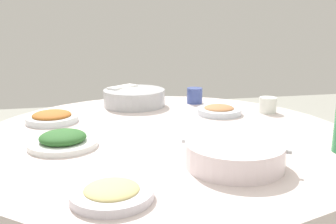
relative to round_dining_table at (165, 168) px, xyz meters
The scene contains 9 objects.
round_dining_table is the anchor object (origin of this frame).
rice_bowl 0.50m from the round_dining_table, 84.29° to the right, with size 0.28×0.28×0.08m.
soup_bowl 0.40m from the round_dining_table, 109.89° to the left, with size 0.27×0.27×0.07m.
dish_stirfry 0.49m from the round_dining_table, 31.77° to the right, with size 0.20×0.20×0.04m.
dish_tofu_braise 0.39m from the round_dining_table, 141.35° to the right, with size 0.19×0.19×0.04m.
dish_noodles 0.53m from the round_dining_table, 64.81° to the left, with size 0.19×0.19×0.03m.
dish_greens 0.38m from the round_dining_table, 11.23° to the left, with size 0.22×0.22×0.05m.
tea_cup_near 0.55m from the round_dining_table, 118.00° to the right, with size 0.07×0.07×0.07m, color #3B4D97.
tea_cup_far 0.56m from the round_dining_table, 157.44° to the right, with size 0.07×0.07×0.07m, color white.
Camera 1 is at (0.26, 1.26, 1.17)m, focal length 40.57 mm.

